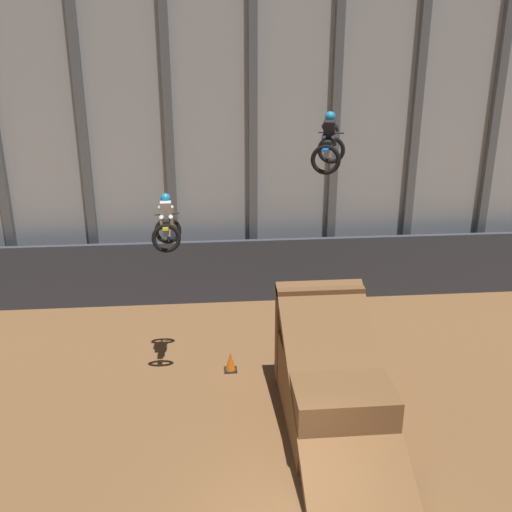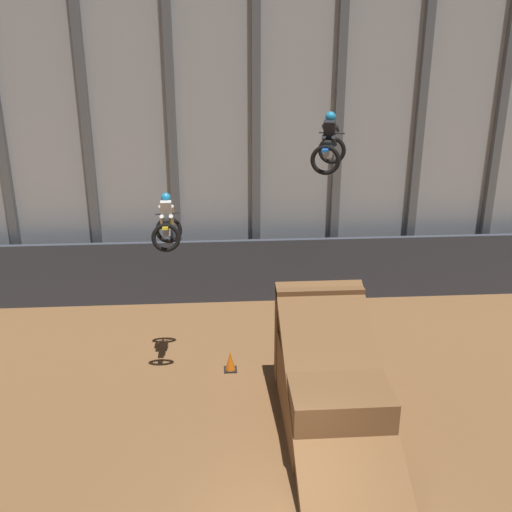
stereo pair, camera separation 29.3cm
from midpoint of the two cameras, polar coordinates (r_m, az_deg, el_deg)
The scene contains 6 objects.
arena_back_wall at distance 20.45m, azimuth 0.39°, elevation 11.27°, with size 32.00×0.40×11.20m.
lower_barrier at distance 20.81m, azimuth 0.54°, elevation -1.39°, with size 31.36×0.20×2.24m.
dirt_ramp at distance 14.93m, azimuth 7.46°, elevation -11.65°, with size 2.26×5.76×2.94m.
rider_bike_left_air at distance 15.77m, azimuth -7.94°, elevation 2.93°, with size 0.77×1.74×1.56m.
rider_bike_right_air at distance 15.32m, azimuth 7.54°, elevation 10.35°, with size 1.15×1.79×1.44m.
traffic_cone_near_ramp at distance 16.97m, azimuth -1.96°, elevation -9.99°, with size 0.36×0.36×0.58m.
Camera 2 is at (-1.38, -8.49, 8.90)m, focal length 42.00 mm.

